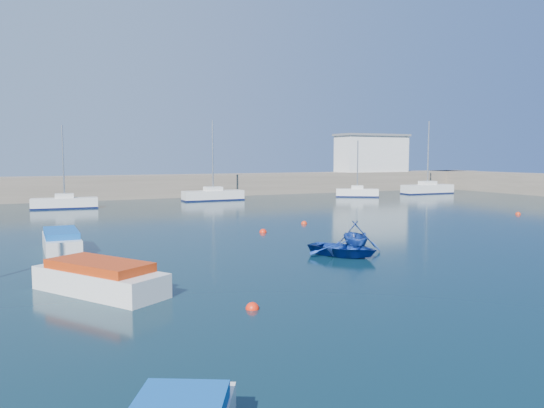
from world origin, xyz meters
name	(u,v)px	position (x,y,z in m)	size (l,w,h in m)	color
ground	(441,277)	(0.00, 0.00, 0.00)	(220.00, 220.00, 0.00)	black
back_wall	(161,186)	(0.00, 46.00, 1.30)	(96.00, 4.50, 2.60)	#706455
right_arm	(525,183)	(44.00, 32.00, 1.30)	(4.50, 32.00, 2.60)	#706455
harbor_office	(371,154)	(30.00, 46.00, 5.10)	(10.00, 4.00, 5.00)	silver
sailboat_5	(65,203)	(-11.38, 36.08, 0.55)	(5.88, 2.12, 7.60)	silver
sailboat_6	(213,195)	(3.92, 38.82, 0.59)	(6.62, 1.89, 8.67)	silver
sailboat_7	(357,192)	(20.93, 36.25, 0.54)	(4.91, 3.77, 6.62)	silver
sailboat_8	(427,189)	(32.26, 36.97, 0.64)	(7.07, 2.14, 9.23)	silver
motorboat_0	(100,278)	(-12.59, 3.25, 0.54)	(4.26, 5.30, 1.15)	silver
motorboat_1	(61,242)	(-13.23, 12.45, 0.53)	(1.61, 4.59, 1.12)	silver
dinghy_center	(343,249)	(-1.07, 5.46, 0.36)	(2.46, 3.44, 0.71)	navy
dinghy_left	(355,236)	(0.19, 6.29, 0.76)	(2.49, 2.89, 1.52)	navy
buoy_0	(252,309)	(-8.53, -0.82, 0.00)	(0.43, 0.43, 0.43)	red
buoy_1	(304,224)	(3.14, 16.95, 0.00)	(0.43, 0.43, 0.43)	red
buoy_3	(263,232)	(-1.26, 14.34, 0.00)	(0.46, 0.46, 0.46)	red
buoy_4	(518,214)	(22.07, 14.73, 0.00)	(0.44, 0.44, 0.44)	red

